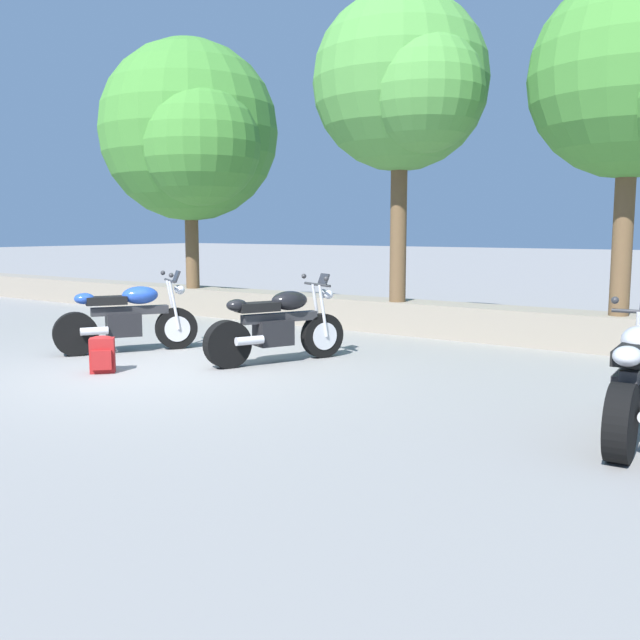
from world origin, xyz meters
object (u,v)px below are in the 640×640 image
at_px(motorcycle_blue_near_left, 129,319).
at_px(motorcycle_silver_far_right, 637,383).
at_px(leafy_tree_far_left, 192,134).
at_px(motorcycle_black_centre, 278,327).
at_px(leafy_tree_mid_right, 640,79).
at_px(leafy_tree_mid_left, 405,85).
at_px(rider_backpack, 102,354).

xyz_separation_m(motorcycle_blue_near_left, motorcycle_silver_far_right, (6.97, -0.35, 0.00)).
relative_size(motorcycle_blue_near_left, leafy_tree_far_left, 0.36).
bearing_deg(motorcycle_silver_far_right, motorcycle_black_centre, 168.26).
bearing_deg(motorcycle_blue_near_left, leafy_tree_far_left, 122.68).
bearing_deg(leafy_tree_far_left, motorcycle_blue_near_left, -57.32).
height_order(motorcycle_black_centre, leafy_tree_far_left, leafy_tree_far_left).
distance_m(motorcycle_black_centre, leafy_tree_mid_right, 5.98).
bearing_deg(leafy_tree_mid_left, motorcycle_black_centre, -92.82).
height_order(rider_backpack, leafy_tree_mid_right, leafy_tree_mid_right).
bearing_deg(leafy_tree_mid_right, rider_backpack, -134.93).
bearing_deg(motorcycle_silver_far_right, rider_backpack, -172.01).
xyz_separation_m(leafy_tree_far_left, leafy_tree_mid_left, (4.87, 0.04, 0.43)).
height_order(motorcycle_black_centre, leafy_tree_mid_right, leafy_tree_mid_right).
bearing_deg(leafy_tree_far_left, rider_backpack, -56.08).
bearing_deg(rider_backpack, leafy_tree_far_left, 123.92).
xyz_separation_m(motorcycle_black_centre, leafy_tree_mid_right, (3.72, 3.29, 3.34)).
relative_size(motorcycle_silver_far_right, leafy_tree_far_left, 0.41).
relative_size(leafy_tree_far_left, leafy_tree_mid_right, 1.07).
bearing_deg(rider_backpack, leafy_tree_mid_right, 45.07).
distance_m(rider_backpack, leafy_tree_far_left, 6.92).
distance_m(motorcycle_silver_far_right, leafy_tree_mid_right, 5.49).
bearing_deg(leafy_tree_mid_left, motorcycle_silver_far_right, -42.63).
relative_size(rider_backpack, leafy_tree_far_left, 0.09).
relative_size(motorcycle_black_centre, leafy_tree_far_left, 0.38).
distance_m(rider_backpack, leafy_tree_mid_right, 8.05).
relative_size(rider_backpack, leafy_tree_mid_left, 0.09).
relative_size(motorcycle_black_centre, rider_backpack, 4.15).
height_order(rider_backpack, leafy_tree_far_left, leafy_tree_far_left).
bearing_deg(rider_backpack, motorcycle_black_centre, 53.04).
height_order(motorcycle_blue_near_left, motorcycle_black_centre, same).
height_order(motorcycle_black_centre, motorcycle_silver_far_right, same).
height_order(motorcycle_black_centre, rider_backpack, motorcycle_black_centre).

